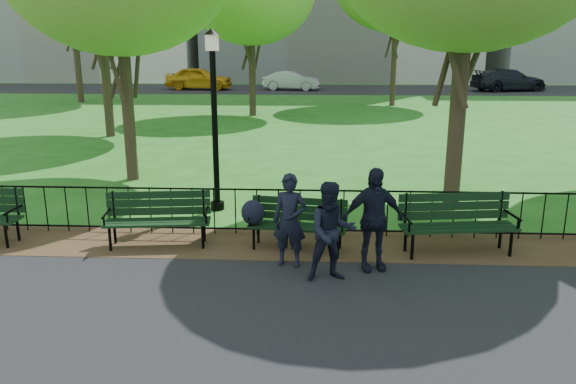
# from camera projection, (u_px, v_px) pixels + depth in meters

# --- Properties ---
(ground) EXTENTS (120.00, 120.00, 0.00)m
(ground) POSITION_uv_depth(u_px,v_px,m) (309.00, 280.00, 8.52)
(ground) COLOR #1F5A17
(dirt_strip) EXTENTS (60.00, 1.60, 0.01)m
(dirt_strip) POSITION_uv_depth(u_px,v_px,m) (310.00, 245.00, 9.97)
(dirt_strip) COLOR #3A2618
(dirt_strip) RESTS_ON ground
(far_street) EXTENTS (70.00, 9.00, 0.01)m
(far_street) POSITION_uv_depth(u_px,v_px,m) (316.00, 89.00, 42.28)
(far_street) COLOR black
(far_street) RESTS_ON ground
(iron_fence) EXTENTS (24.06, 0.06, 1.00)m
(iron_fence) POSITION_uv_depth(u_px,v_px,m) (311.00, 210.00, 10.32)
(iron_fence) COLOR black
(iron_fence) RESTS_ON ground
(park_bench_main) EXTENTS (1.85, 0.74, 0.95)m
(park_bench_main) POSITION_uv_depth(u_px,v_px,m) (277.00, 215.00, 9.68)
(park_bench_main) COLOR black
(park_bench_main) RESTS_ON ground
(park_bench_left_a) EXTENTS (1.87, 0.78, 1.03)m
(park_bench_left_a) POSITION_uv_depth(u_px,v_px,m) (158.00, 213.00, 9.85)
(park_bench_left_a) COLOR black
(park_bench_left_a) RESTS_ON ground
(park_bench_right_a) EXTENTS (2.00, 0.86, 1.10)m
(park_bench_right_a) POSITION_uv_depth(u_px,v_px,m) (457.00, 217.00, 9.49)
(park_bench_right_a) COLOR black
(park_bench_right_a) RESTS_ON ground
(lamppost) EXTENTS (0.34, 0.34, 3.76)m
(lamppost) POSITION_uv_depth(u_px,v_px,m) (214.00, 114.00, 11.58)
(lamppost) COLOR black
(lamppost) RESTS_ON ground
(person_left) EXTENTS (0.61, 0.47, 1.51)m
(person_left) POSITION_uv_depth(u_px,v_px,m) (290.00, 221.00, 8.87)
(person_left) COLOR black
(person_left) RESTS_ON asphalt_path
(person_mid) EXTENTS (0.80, 0.51, 1.52)m
(person_mid) POSITION_uv_depth(u_px,v_px,m) (332.00, 232.00, 8.32)
(person_mid) COLOR black
(person_mid) RESTS_ON asphalt_path
(person_right) EXTENTS (1.03, 0.60, 1.65)m
(person_right) POSITION_uv_depth(u_px,v_px,m) (373.00, 219.00, 8.71)
(person_right) COLOR black
(person_right) RESTS_ON asphalt_path
(taxi) EXTENTS (5.05, 2.40, 1.67)m
(taxi) POSITION_uv_depth(u_px,v_px,m) (199.00, 78.00, 41.77)
(taxi) COLOR orange
(taxi) RESTS_ON far_street
(sedan_silver) EXTENTS (4.36, 2.08, 1.38)m
(sedan_silver) POSITION_uv_depth(u_px,v_px,m) (292.00, 81.00, 41.36)
(sedan_silver) COLOR #B3B5BB
(sedan_silver) RESTS_ON far_street
(sedan_dark) EXTENTS (5.83, 3.52, 1.58)m
(sedan_dark) POSITION_uv_depth(u_px,v_px,m) (509.00, 80.00, 40.64)
(sedan_dark) COLOR black
(sedan_dark) RESTS_ON far_street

